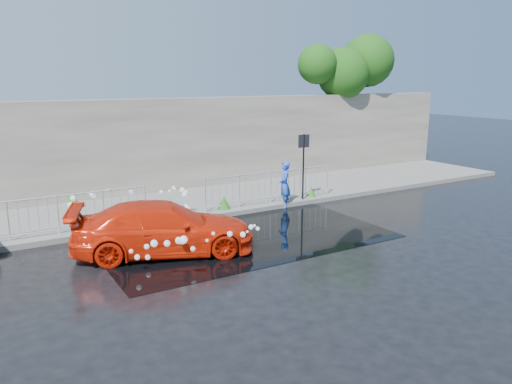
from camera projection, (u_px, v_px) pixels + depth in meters
ground at (243, 248)px, 13.19m from camera, size 90.00×90.00×0.00m
pavement at (173, 205)px, 17.36m from camera, size 30.00×4.00×0.15m
curb at (196, 219)px, 15.69m from camera, size 30.00×0.25×0.16m
retaining_wall at (149, 146)px, 18.80m from camera, size 30.00×0.60×3.50m
puddle at (241, 235)px, 14.28m from camera, size 8.00×5.00×0.01m
sign_post at (303, 156)px, 17.49m from camera, size 0.45×0.06×2.50m
tree at (350, 67)px, 23.25m from camera, size 5.13×2.49×6.44m
railing_left at (58, 213)px, 13.84m from camera, size 5.05×0.05×1.10m
railing_right at (271, 186)px, 17.33m from camera, size 5.05×0.05×1.10m
weeds at (175, 202)px, 16.81m from camera, size 12.17×3.93×0.43m
water_spray at (152, 219)px, 13.44m from camera, size 3.66×5.57×1.10m
red_car at (164, 228)px, 12.70m from camera, size 4.94×3.25×1.33m
person at (285, 185)px, 17.19m from camera, size 0.61×0.70×1.62m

